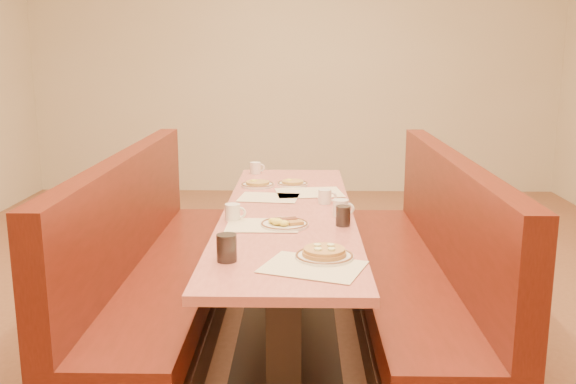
{
  "coord_description": "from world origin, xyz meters",
  "views": [
    {
      "loc": [
        0.07,
        -3.38,
        1.59
      ],
      "look_at": [
        0.0,
        0.03,
        0.85
      ],
      "focal_mm": 40.0,
      "sensor_mm": 36.0,
      "label": 1
    }
  ],
  "objects_px": {
    "booth_right": "(420,280)",
    "soda_tumbler_near": "(227,248)",
    "coffee_mug_c": "(325,196)",
    "coffee_mug_a": "(341,208)",
    "eggs_plate": "(284,224)",
    "booth_left": "(157,278)",
    "diner_table": "(288,277)",
    "coffee_mug_d": "(256,168)",
    "pancake_plate": "(324,254)",
    "coffee_mug_b": "(233,212)",
    "soda_tumbler_mid": "(343,216)"
  },
  "relations": [
    {
      "from": "coffee_mug_a",
      "to": "coffee_mug_b",
      "type": "distance_m",
      "value": 0.57
    },
    {
      "from": "eggs_plate",
      "to": "coffee_mug_a",
      "type": "xyz_separation_m",
      "value": [
        0.3,
        0.21,
        0.03
      ]
    },
    {
      "from": "pancake_plate",
      "to": "coffee_mug_b",
      "type": "relative_size",
      "value": 2.21
    },
    {
      "from": "booth_right",
      "to": "soda_tumbler_near",
      "type": "relative_size",
      "value": 21.6
    },
    {
      "from": "booth_left",
      "to": "soda_tumbler_mid",
      "type": "distance_m",
      "value": 1.14
    },
    {
      "from": "coffee_mug_c",
      "to": "coffee_mug_d",
      "type": "distance_m",
      "value": 1.02
    },
    {
      "from": "pancake_plate",
      "to": "eggs_plate",
      "type": "bearing_deg",
      "value": 109.71
    },
    {
      "from": "booth_left",
      "to": "coffee_mug_b",
      "type": "distance_m",
      "value": 0.66
    },
    {
      "from": "coffee_mug_c",
      "to": "coffee_mug_d",
      "type": "height_order",
      "value": "same"
    },
    {
      "from": "pancake_plate",
      "to": "soda_tumbler_mid",
      "type": "relative_size",
      "value": 2.44
    },
    {
      "from": "booth_right",
      "to": "eggs_plate",
      "type": "height_order",
      "value": "booth_right"
    },
    {
      "from": "soda_tumbler_near",
      "to": "diner_table",
      "type": "bearing_deg",
      "value": 74.73
    },
    {
      "from": "booth_left",
      "to": "coffee_mug_b",
      "type": "bearing_deg",
      "value": -23.22
    },
    {
      "from": "booth_right",
      "to": "pancake_plate",
      "type": "bearing_deg",
      "value": -124.54
    },
    {
      "from": "coffee_mug_c",
      "to": "booth_left",
      "type": "bearing_deg",
      "value": -161.31
    },
    {
      "from": "booth_right",
      "to": "coffee_mug_c",
      "type": "distance_m",
      "value": 0.7
    },
    {
      "from": "soda_tumbler_near",
      "to": "soda_tumbler_mid",
      "type": "relative_size",
      "value": 1.15
    },
    {
      "from": "coffee_mug_a",
      "to": "booth_right",
      "type": "bearing_deg",
      "value": 33.35
    },
    {
      "from": "eggs_plate",
      "to": "coffee_mug_b",
      "type": "xyz_separation_m",
      "value": [
        -0.26,
        0.12,
        0.03
      ]
    },
    {
      "from": "coffee_mug_a",
      "to": "coffee_mug_b",
      "type": "xyz_separation_m",
      "value": [
        -0.56,
        -0.09,
        -0.0
      ]
    },
    {
      "from": "coffee_mug_d",
      "to": "soda_tumbler_mid",
      "type": "bearing_deg",
      "value": -80.03
    },
    {
      "from": "soda_tumbler_mid",
      "to": "coffee_mug_a",
      "type": "bearing_deg",
      "value": 89.02
    },
    {
      "from": "coffee_mug_a",
      "to": "coffee_mug_c",
      "type": "height_order",
      "value": "coffee_mug_a"
    },
    {
      "from": "coffee_mug_b",
      "to": "coffee_mug_a",
      "type": "bearing_deg",
      "value": 20.16
    },
    {
      "from": "pancake_plate",
      "to": "booth_right",
      "type": "bearing_deg",
      "value": 55.46
    },
    {
      "from": "eggs_plate",
      "to": "soda_tumbler_near",
      "type": "relative_size",
      "value": 2.06
    },
    {
      "from": "diner_table",
      "to": "booth_right",
      "type": "distance_m",
      "value": 0.73
    },
    {
      "from": "pancake_plate",
      "to": "coffee_mug_d",
      "type": "xyz_separation_m",
      "value": [
        -0.42,
        1.92,
        0.02
      ]
    },
    {
      "from": "booth_right",
      "to": "coffee_mug_b",
      "type": "relative_size",
      "value": 22.39
    },
    {
      "from": "coffee_mug_a",
      "to": "soda_tumbler_mid",
      "type": "xyz_separation_m",
      "value": [
        -0.0,
        -0.19,
        0.0
      ]
    },
    {
      "from": "coffee_mug_b",
      "to": "soda_tumbler_near",
      "type": "distance_m",
      "value": 0.66
    },
    {
      "from": "diner_table",
      "to": "coffee_mug_d",
      "type": "distance_m",
      "value": 1.2
    },
    {
      "from": "coffee_mug_b",
      "to": "soda_tumbler_near",
      "type": "height_order",
      "value": "soda_tumbler_near"
    },
    {
      "from": "diner_table",
      "to": "eggs_plate",
      "type": "relative_size",
      "value": 10.49
    },
    {
      "from": "diner_table",
      "to": "pancake_plate",
      "type": "height_order",
      "value": "pancake_plate"
    },
    {
      "from": "booth_left",
      "to": "coffee_mug_b",
      "type": "xyz_separation_m",
      "value": [
        0.46,
        -0.2,
        0.43
      ]
    },
    {
      "from": "eggs_plate",
      "to": "coffee_mug_d",
      "type": "relative_size",
      "value": 2.22
    },
    {
      "from": "booth_left",
      "to": "coffee_mug_d",
      "type": "relative_size",
      "value": 23.26
    },
    {
      "from": "diner_table",
      "to": "coffee_mug_a",
      "type": "xyz_separation_m",
      "value": [
        0.28,
        -0.1,
        0.42
      ]
    },
    {
      "from": "diner_table",
      "to": "coffee_mug_d",
      "type": "xyz_separation_m",
      "value": [
        -0.25,
        1.1,
        0.42
      ]
    },
    {
      "from": "coffee_mug_a",
      "to": "coffee_mug_d",
      "type": "bearing_deg",
      "value": 134.7
    },
    {
      "from": "booth_left",
      "to": "coffee_mug_a",
      "type": "bearing_deg",
      "value": -5.66
    },
    {
      "from": "booth_left",
      "to": "pancake_plate",
      "type": "relative_size",
      "value": 10.15
    },
    {
      "from": "eggs_plate",
      "to": "coffee_mug_d",
      "type": "bearing_deg",
      "value": 99.6
    },
    {
      "from": "diner_table",
      "to": "coffee_mug_a",
      "type": "distance_m",
      "value": 0.52
    },
    {
      "from": "pancake_plate",
      "to": "diner_table",
      "type": "bearing_deg",
      "value": 101.65
    },
    {
      "from": "booth_right",
      "to": "soda_tumbler_near",
      "type": "bearing_deg",
      "value": -138.41
    },
    {
      "from": "eggs_plate",
      "to": "soda_tumbler_mid",
      "type": "relative_size",
      "value": 2.36
    },
    {
      "from": "diner_table",
      "to": "booth_right",
      "type": "bearing_deg",
      "value": 0.0
    },
    {
      "from": "booth_right",
      "to": "coffee_mug_b",
      "type": "height_order",
      "value": "booth_right"
    }
  ]
}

